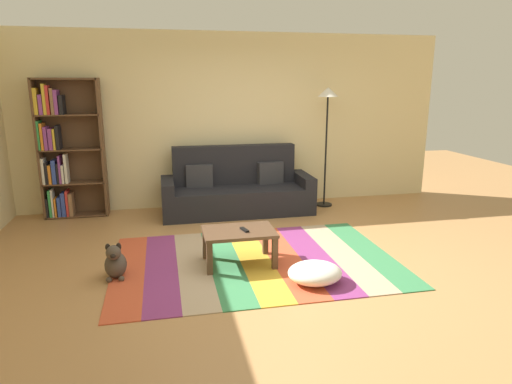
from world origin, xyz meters
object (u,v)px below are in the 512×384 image
couch (237,190)px  tv_remote (244,230)px  standing_lamp (327,108)px  bookshelf (64,152)px  pouf (315,273)px  dog (115,263)px  coffee_table (239,236)px

couch → tv_remote: size_ratio=15.07×
standing_lamp → tv_remote: 2.95m
bookshelf → standing_lamp: bookshelf is taller
standing_lamp → tv_remote: size_ratio=12.48×
pouf → tv_remote: tv_remote is taller
bookshelf → dog: size_ratio=5.06×
couch → tv_remote: couch is taller
coffee_table → tv_remote: tv_remote is taller
tv_remote → coffee_table: bearing=137.0°
pouf → standing_lamp: bearing=67.8°
pouf → tv_remote: bearing=134.5°
coffee_table → tv_remote: (0.06, -0.03, 0.08)m
dog → standing_lamp: bearing=35.3°
bookshelf → pouf: bearing=-46.2°
couch → bookshelf: bookshelf is taller
coffee_table → standing_lamp: bearing=49.7°
dog → pouf: bearing=-15.9°
bookshelf → coffee_table: (2.17, -2.30, -0.64)m
coffee_table → tv_remote: size_ratio=5.18×
pouf → standing_lamp: (1.11, 2.72, 1.45)m
tv_remote → dog: bearing=167.4°
pouf → standing_lamp: standing_lamp is taller
couch → bookshelf: size_ratio=1.12×
bookshelf → standing_lamp: (3.93, -0.22, 0.59)m
dog → standing_lamp: size_ratio=0.21×
dog → tv_remote: size_ratio=2.65×
couch → pouf: couch is taller
bookshelf → coffee_table: 3.23m
couch → tv_remote: 2.07m
couch → pouf: bearing=-82.8°
pouf → coffee_table: bearing=135.6°
couch → standing_lamp: size_ratio=1.21×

